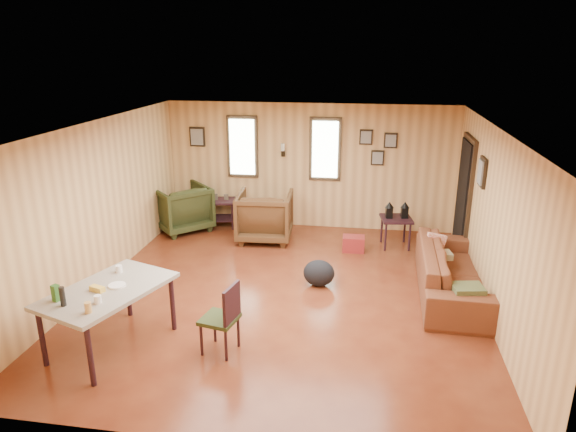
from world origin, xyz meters
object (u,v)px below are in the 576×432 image
object	(u,v)px
recliner_green	(182,206)
side_table	(396,216)
sofa	(454,264)
recliner_brown	(265,214)
end_table	(222,208)
dining_table	(107,294)

from	to	relation	value
recliner_green	side_table	xyz separation A→B (m)	(4.03, -0.24, 0.08)
sofa	recliner_brown	xyz separation A→B (m)	(-3.09, 1.72, 0.04)
end_table	side_table	distance (m)	3.38
sofa	dining_table	size ratio (longest dim) A/B	1.39
dining_table	recliner_brown	bearing A→B (deg)	93.44
side_table	recliner_green	bearing A→B (deg)	176.60
recliner_brown	dining_table	distance (m)	3.94
dining_table	side_table	bearing A→B (deg)	67.26
side_table	sofa	bearing A→B (deg)	-66.86
sofa	side_table	distance (m)	1.89
recliner_brown	end_table	bearing A→B (deg)	-33.99
recliner_brown	sofa	bearing A→B (deg)	147.30
recliner_brown	side_table	size ratio (longest dim) A/B	1.20
recliner_brown	end_table	world-z (taller)	recliner_brown
recliner_brown	recliner_green	bearing A→B (deg)	-12.39
end_table	side_table	size ratio (longest dim) A/B	0.81
recliner_green	sofa	bearing A→B (deg)	113.33
side_table	dining_table	distance (m)	5.12
recliner_green	dining_table	bearing A→B (deg)	54.30
recliner_brown	side_table	xyz separation A→B (m)	(2.35, 0.02, 0.07)
recliner_brown	dining_table	bearing A→B (deg)	70.51
side_table	dining_table	size ratio (longest dim) A/B	0.49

